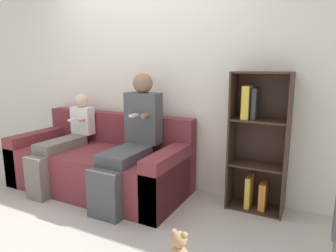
# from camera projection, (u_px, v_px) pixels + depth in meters

# --- Properties ---
(ground_plane) EXTENTS (14.00, 14.00, 0.00)m
(ground_plane) POSITION_uv_depth(u_px,v_px,m) (91.00, 214.00, 2.96)
(ground_plane) COLOR #BCB2A8
(back_wall) EXTENTS (10.00, 0.06, 2.55)m
(back_wall) POSITION_uv_depth(u_px,v_px,m) (145.00, 80.00, 3.64)
(back_wall) COLOR silver
(back_wall) RESTS_ON ground_plane
(couch) EXTENTS (2.10, 0.93, 0.86)m
(couch) POSITION_uv_depth(u_px,v_px,m) (100.00, 165.00, 3.54)
(couch) COLOR maroon
(couch) RESTS_ON ground_plane
(adult_seated) EXTENTS (0.40, 0.89, 1.36)m
(adult_seated) POSITION_uv_depth(u_px,v_px,m) (132.00, 137.00, 3.16)
(adult_seated) COLOR #47474C
(adult_seated) RESTS_ON ground_plane
(child_seated) EXTENTS (0.29, 0.89, 1.10)m
(child_seated) POSITION_uv_depth(u_px,v_px,m) (63.00, 142.00, 3.54)
(child_seated) COLOR #70665B
(child_seated) RESTS_ON ground_plane
(bookshelf) EXTENTS (0.55, 0.32, 1.39)m
(bookshelf) POSITION_uv_depth(u_px,v_px,m) (258.00, 143.00, 2.98)
(bookshelf) COLOR #3D281E
(bookshelf) RESTS_ON ground_plane
(teddy_bear) EXTENTS (0.15, 0.13, 0.31)m
(teddy_bear) POSITION_uv_depth(u_px,v_px,m) (179.00, 251.00, 2.13)
(teddy_bear) COLOR tan
(teddy_bear) RESTS_ON ground_plane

